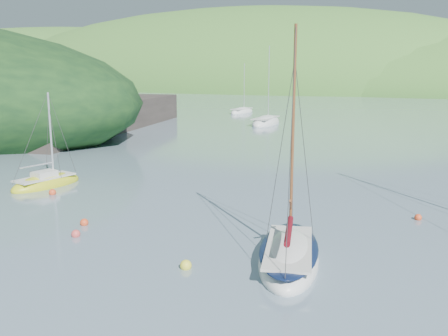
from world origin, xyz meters
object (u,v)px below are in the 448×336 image
at_px(sailboat_yellow, 46,184).
at_px(distant_sloop_c, 242,112).
at_px(distant_sloop_a, 266,123).
at_px(daysailer_white, 289,257).

distance_m(sailboat_yellow, distant_sloop_c, 54.01).
bearing_deg(sailboat_yellow, distant_sloop_c, 109.33).
distance_m(distant_sloop_a, distant_sloop_c, 16.86).
bearing_deg(distant_sloop_a, sailboat_yellow, -92.89).
height_order(sailboat_yellow, distant_sloop_a, distant_sloop_a).
bearing_deg(daysailer_white, distant_sloop_c, 99.48).
bearing_deg(distant_sloop_c, daysailer_white, -59.12).
height_order(daysailer_white, distant_sloop_c, daysailer_white).
xyz_separation_m(sailboat_yellow, distant_sloop_a, (1.56, 39.35, 0.02)).
relative_size(daysailer_white, sailboat_yellow, 1.50).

